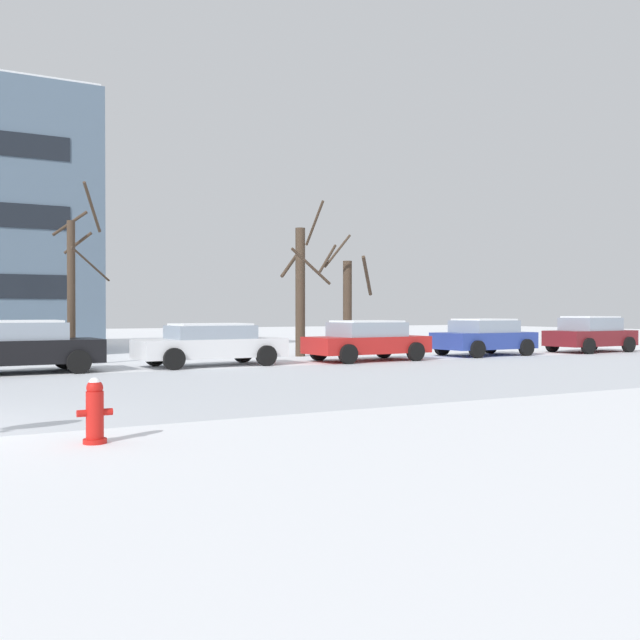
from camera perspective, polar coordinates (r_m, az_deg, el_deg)
name	(u,v)px	position (r m, az deg, el deg)	size (l,w,h in m)	color
fire_hydrant	(95,410)	(9.45, -17.77, -6.98)	(0.44, 0.30, 0.84)	red
parked_car_black	(18,346)	(20.79, -23.24, -1.96)	(4.36, 2.30, 1.44)	black
parked_car_white	(211,344)	(21.96, -8.84, -1.92)	(4.63, 2.13, 1.32)	white
parked_car_red	(367,340)	(24.05, 3.83, -1.63)	(4.30, 2.22, 1.38)	red
parked_car_blue	(484,337)	(27.61, 13.14, -1.32)	(3.95, 2.29, 1.41)	#283D93
parked_car_maroon	(590,334)	(31.30, 21.05, -1.06)	(3.95, 2.16, 1.49)	maroon
tree_far_left	(348,300)	(28.82, 2.25, 1.59)	(2.51, 2.51, 4.94)	#423326
tree_far_right	(73,284)	(23.26, -19.38, 2.78)	(1.65, 1.84, 5.62)	#423326
tree_far_mid	(301,289)	(26.45, -1.58, 2.56)	(1.68, 1.65, 5.83)	#423326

